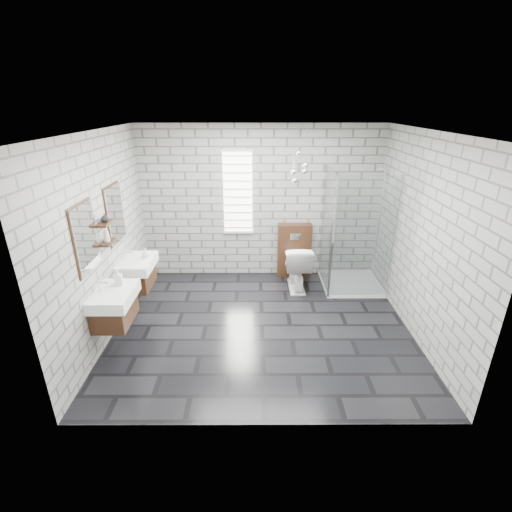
{
  "coord_description": "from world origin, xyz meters",
  "views": [
    {
      "loc": [
        -0.1,
        -4.6,
        3.03
      ],
      "look_at": [
        -0.09,
        0.35,
        0.95
      ],
      "focal_mm": 26.0,
      "sensor_mm": 36.0,
      "label": 1
    }
  ],
  "objects_px": {
    "cistern_panel": "(294,250)",
    "shower_enclosure": "(349,261)",
    "vanity_right": "(135,265)",
    "toilet": "(297,266)",
    "vanity_left": "(111,297)"
  },
  "relations": [
    {
      "from": "vanity_right",
      "to": "shower_enclosure",
      "type": "distance_m",
      "value": 3.49
    },
    {
      "from": "cistern_panel",
      "to": "shower_enclosure",
      "type": "distance_m",
      "value": 1.02
    },
    {
      "from": "toilet",
      "to": "shower_enclosure",
      "type": "bearing_deg",
      "value": 177.13
    },
    {
      "from": "cistern_panel",
      "to": "toilet",
      "type": "distance_m",
      "value": 0.5
    },
    {
      "from": "toilet",
      "to": "vanity_right",
      "type": "bearing_deg",
      "value": 15.41
    },
    {
      "from": "vanity_right",
      "to": "shower_enclosure",
      "type": "height_order",
      "value": "shower_enclosure"
    },
    {
      "from": "cistern_panel",
      "to": "shower_enclosure",
      "type": "relative_size",
      "value": 0.49
    },
    {
      "from": "cistern_panel",
      "to": "toilet",
      "type": "height_order",
      "value": "cistern_panel"
    },
    {
      "from": "vanity_right",
      "to": "shower_enclosure",
      "type": "bearing_deg",
      "value": 11.69
    },
    {
      "from": "cistern_panel",
      "to": "vanity_left",
      "type": "bearing_deg",
      "value": -138.71
    },
    {
      "from": "cistern_panel",
      "to": "shower_enclosure",
      "type": "height_order",
      "value": "shower_enclosure"
    },
    {
      "from": "vanity_left",
      "to": "shower_enclosure",
      "type": "relative_size",
      "value": 0.77
    },
    {
      "from": "vanity_left",
      "to": "toilet",
      "type": "xyz_separation_m",
      "value": [
        2.52,
        1.73,
        -0.35
      ]
    },
    {
      "from": "shower_enclosure",
      "to": "vanity_left",
      "type": "bearing_deg",
      "value": -153.49
    },
    {
      "from": "vanity_right",
      "to": "shower_enclosure",
      "type": "relative_size",
      "value": 0.77
    }
  ]
}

